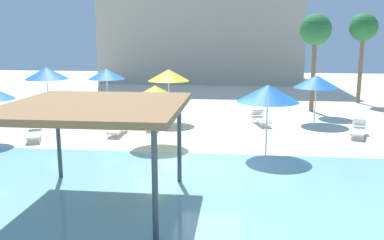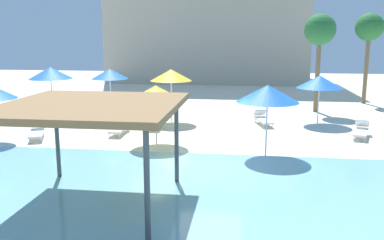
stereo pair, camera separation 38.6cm
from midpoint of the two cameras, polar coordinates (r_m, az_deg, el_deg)
ground_plane at (r=15.34m, az=2.94°, el=-6.33°), size 80.00×80.00×0.00m
lagoon_water at (r=10.48m, az=0.57°, el=-14.96°), size 44.00×13.50×0.04m
shade_pavilion at (r=11.59m, az=-12.72°, el=1.51°), size 4.71×4.71×2.90m
beach_umbrella_blue_2 at (r=23.29m, az=17.54°, el=5.00°), size 2.43×2.43×2.61m
beach_umbrella_yellow_3 at (r=22.73m, az=-2.39°, el=6.16°), size 2.27×2.27×2.90m
beach_umbrella_yellow_4 at (r=17.88m, az=-4.36°, el=3.69°), size 2.43×2.43×2.61m
beach_umbrella_blue_5 at (r=25.03m, az=-18.39°, el=6.13°), size 2.44×2.44×2.95m
beach_umbrella_blue_6 at (r=24.06m, az=-10.75°, el=6.23°), size 2.08×2.08×2.86m
beach_umbrella_blue_7 at (r=16.32m, az=11.00°, el=3.57°), size 2.42×2.42×2.84m
lounge_chair_1 at (r=20.58m, az=-19.99°, el=-1.45°), size 1.29×1.98×0.74m
lounge_chair_2 at (r=22.66m, az=10.16°, el=0.20°), size 1.07×1.99×0.74m
lounge_chair_4 at (r=21.56m, az=-4.43°, el=-0.22°), size 0.70×1.93×0.74m
lounge_chair_5 at (r=21.19m, az=22.62°, el=-1.29°), size 1.16×1.99×0.74m
lounge_chair_6 at (r=20.56m, az=-9.32°, el=-0.92°), size 0.65×1.91×0.74m
palm_tree_0 at (r=31.59m, az=23.45°, el=11.33°), size 1.90×1.90×6.22m
palm_tree_1 at (r=26.97m, az=17.51°, el=11.45°), size 1.90×1.90×6.01m
hotel_block_0 at (r=46.12m, az=2.70°, el=15.90°), size 19.95×11.67×16.52m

